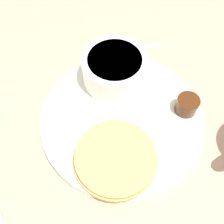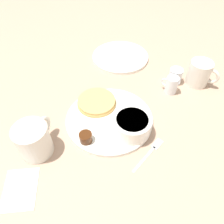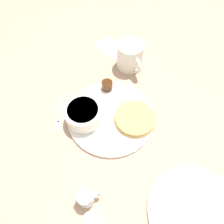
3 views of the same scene
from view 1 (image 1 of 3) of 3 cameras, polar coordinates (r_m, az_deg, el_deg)
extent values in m
plane|color=tan|center=(0.50, 2.06, -1.88)|extent=(4.00, 4.00, 0.00)
cylinder|color=white|center=(0.50, 2.09, -1.55)|extent=(0.29, 0.29, 0.01)
cylinder|color=tan|center=(0.46, 0.71, -9.54)|extent=(0.14, 0.14, 0.01)
cylinder|color=tan|center=(0.45, 0.72, -9.13)|extent=(0.13, 0.13, 0.01)
cylinder|color=white|center=(0.52, 0.52, 8.68)|extent=(0.12, 0.12, 0.06)
cylinder|color=white|center=(0.50, 0.54, 10.43)|extent=(0.10, 0.10, 0.01)
cylinder|color=#47230F|center=(0.51, 14.99, 1.41)|extent=(0.04, 0.04, 0.03)
cylinder|color=white|center=(0.55, 1.96, 9.66)|extent=(0.05, 0.05, 0.03)
sphere|color=white|center=(0.53, 2.03, 11.04)|extent=(0.03, 0.03, 0.03)
cube|color=silver|center=(0.61, 4.45, 13.05)|extent=(0.06, 0.10, 0.00)
cube|color=silver|center=(0.60, -2.15, 12.63)|extent=(0.04, 0.04, 0.00)
camera|label=2|loc=(0.69, 59.54, 55.50)|focal=35.00mm
camera|label=3|loc=(0.45, -98.92, 40.42)|focal=35.00mm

